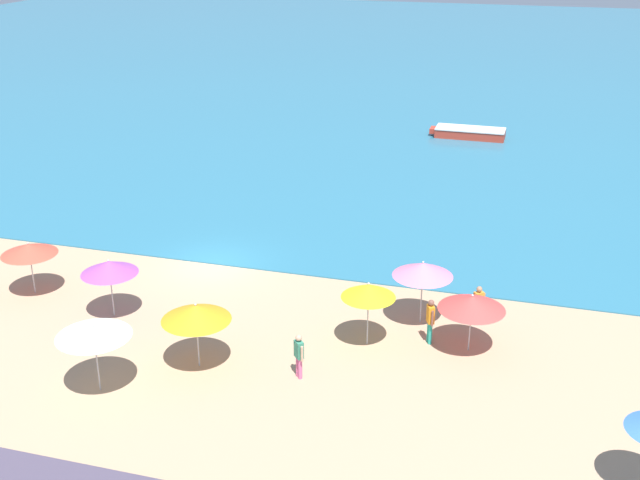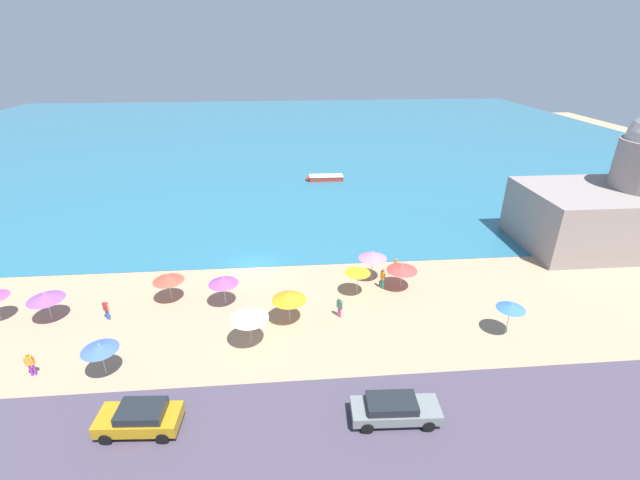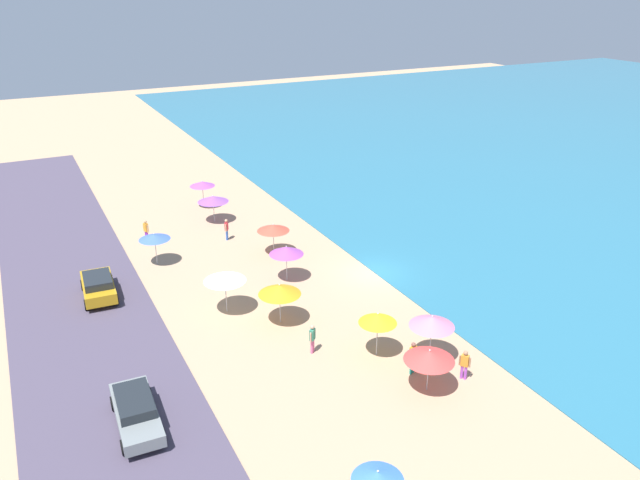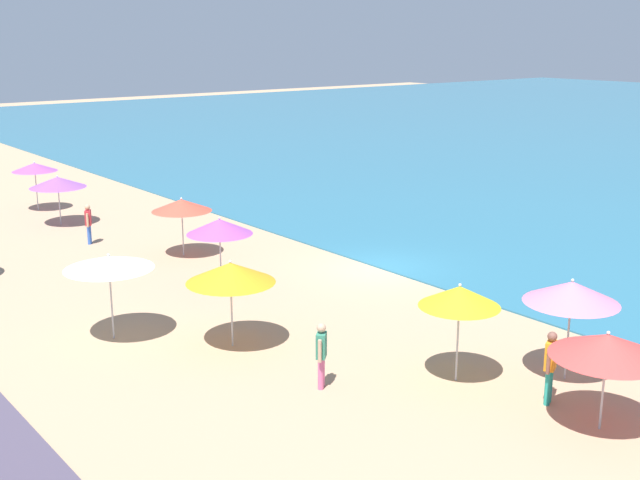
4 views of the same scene
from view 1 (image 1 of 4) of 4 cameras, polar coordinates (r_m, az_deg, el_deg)
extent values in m
plane|color=tan|center=(36.15, -7.61, -1.73)|extent=(160.00, 160.00, 0.00)
cube|color=#2A6C88|center=(87.41, 7.01, 12.66)|extent=(150.00, 110.00, 0.05)
cylinder|color=#B2B2B7|center=(32.10, -14.57, -3.72)|extent=(0.05, 0.05, 1.86)
cone|color=#A247A5|center=(31.63, -14.77, -1.88)|extent=(2.19, 2.19, 0.50)
sphere|color=silver|center=(31.52, -14.82, -1.41)|extent=(0.08, 0.08, 0.08)
cylinder|color=#B2B2B7|center=(29.11, 3.41, -5.70)|extent=(0.05, 0.05, 1.96)
cone|color=yellow|center=(28.57, 3.46, -3.61)|extent=(1.97, 1.97, 0.50)
sphere|color=silver|center=(28.45, 3.48, -3.10)|extent=(0.08, 0.08, 0.08)
cylinder|color=#B2B2B7|center=(34.92, -19.77, -2.22)|extent=(0.05, 0.05, 1.79)
cone|color=#E64A36|center=(34.51, -20.00, -0.60)|extent=(2.26, 2.26, 0.45)
sphere|color=silver|center=(34.42, -20.06, -0.21)|extent=(0.08, 0.08, 0.08)
cylinder|color=#B2B2B7|center=(28.07, -8.68, -7.20)|extent=(0.05, 0.05, 1.86)
cone|color=orange|center=(27.52, -8.82, -5.12)|extent=(2.40, 2.40, 0.55)
sphere|color=silver|center=(27.38, -8.85, -4.56)|extent=(0.08, 0.08, 0.08)
cylinder|color=#B2B2B7|center=(27.38, -15.56, -8.39)|extent=(0.05, 0.05, 2.07)
cone|color=white|center=(26.82, -15.82, -6.26)|extent=(2.45, 2.45, 0.35)
sphere|color=silver|center=(26.73, -15.86, -5.87)|extent=(0.08, 0.08, 0.08)
cylinder|color=#B2B2B7|center=(30.75, 7.22, -4.16)|extent=(0.05, 0.05, 2.02)
cone|color=pink|center=(30.23, 7.33, -2.08)|extent=(2.29, 2.29, 0.53)
sphere|color=silver|center=(30.11, 7.36, -1.57)|extent=(0.08, 0.08, 0.08)
cylinder|color=#B2B2B7|center=(29.21, 10.61, -6.25)|extent=(0.05, 0.05, 1.71)
cone|color=#F4433D|center=(28.72, 10.76, -4.40)|extent=(2.39, 2.39, 0.50)
sphere|color=silver|center=(28.60, 10.80, -3.90)|extent=(0.08, 0.08, 0.08)
cylinder|color=#D85F91|center=(27.33, -1.42, -9.12)|extent=(0.14, 0.14, 0.78)
cylinder|color=#D85F91|center=(27.47, -1.58, -8.95)|extent=(0.14, 0.14, 0.78)
cube|color=#337F64|center=(27.04, -1.51, -7.78)|extent=(0.41, 0.41, 0.61)
sphere|color=tan|center=(26.83, -1.52, -6.97)|extent=(0.22, 0.22, 0.22)
cylinder|color=tan|center=(26.88, -1.29, -8.10)|extent=(0.09, 0.09, 0.55)
cylinder|color=tan|center=(27.26, -1.73, -7.64)|extent=(0.09, 0.09, 0.55)
cylinder|color=#A64AC5|center=(31.24, 10.98, -5.27)|extent=(0.14, 0.14, 0.74)
cylinder|color=#A64AC5|center=(31.33, 11.26, -5.22)|extent=(0.14, 0.14, 0.74)
cube|color=orange|center=(30.99, 11.21, -4.15)|extent=(0.42, 0.39, 0.59)
sphere|color=#A57457|center=(30.80, 11.27, -3.45)|extent=(0.22, 0.22, 0.22)
cylinder|color=#A57457|center=(30.89, 10.82, -4.31)|extent=(0.09, 0.09, 0.53)
cylinder|color=#A57457|center=(31.13, 11.58, -4.16)|extent=(0.09, 0.09, 0.53)
cylinder|color=teal|center=(29.59, 7.84, -6.62)|extent=(0.14, 0.14, 0.84)
cylinder|color=teal|center=(29.74, 7.75, -6.45)|extent=(0.14, 0.14, 0.84)
cube|color=orange|center=(29.31, 7.87, -5.25)|extent=(0.35, 0.42, 0.66)
sphere|color=brown|center=(29.10, 7.92, -4.44)|extent=(0.22, 0.22, 0.22)
cylinder|color=brown|center=(29.13, 7.99, -5.55)|extent=(0.09, 0.09, 0.60)
cylinder|color=brown|center=(29.54, 7.74, -5.12)|extent=(0.09, 0.09, 0.60)
cube|color=#B43626|center=(56.82, 10.63, 7.46)|extent=(4.72, 1.78, 0.58)
cube|color=#B43626|center=(57.10, 8.07, 7.76)|extent=(0.45, 0.98, 0.35)
cube|color=silver|center=(56.74, 10.65, 7.78)|extent=(4.72, 1.86, 0.08)
camera|label=2|loc=(11.54, -95.86, 15.80)|focal=24.00mm
camera|label=3|loc=(20.55, 81.00, 13.89)|focal=35.00mm
camera|label=4|loc=(14.64, 41.72, -10.07)|focal=45.00mm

